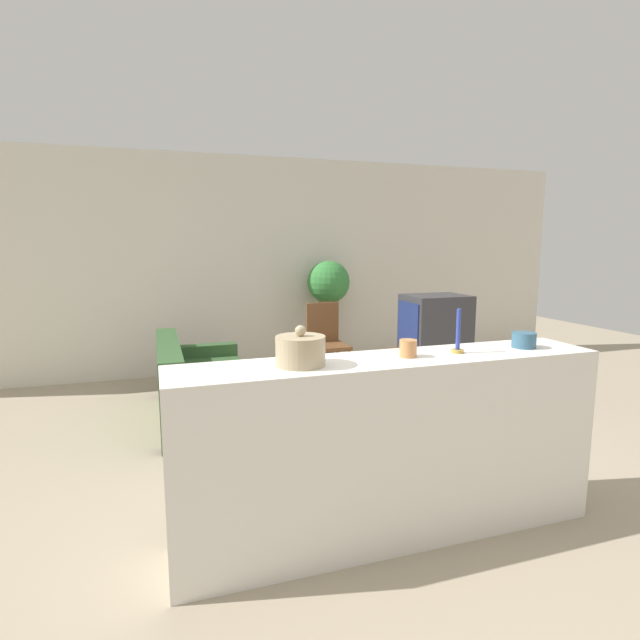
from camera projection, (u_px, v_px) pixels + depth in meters
ground_plane at (353, 489)px, 3.34m from camera, size 14.00×14.00×0.00m
wall_back at (252, 265)px, 6.35m from camera, size 9.00×0.06×2.70m
couch at (201, 389)px, 4.69m from camera, size 0.84×1.65×0.73m
tv_stand at (433, 374)px, 5.31m from camera, size 0.87×0.54×0.51m
television at (435, 323)px, 5.23m from camera, size 0.64×0.51×0.59m
wooden_chair at (326, 339)px, 5.81m from camera, size 0.44×0.44×0.94m
plant_stand at (328, 341)px, 6.47m from camera, size 0.16×0.16×0.76m
potted_plant at (329, 283)px, 6.35m from camera, size 0.54×0.54×0.66m
foreground_counter at (390, 448)px, 2.75m from camera, size 2.40×0.44×1.02m
decorative_bowl at (300, 350)px, 2.51m from camera, size 0.25×0.25×0.21m
candle_jar at (408, 348)px, 2.70m from camera, size 0.10×0.10×0.09m
candlestick at (458, 339)px, 2.79m from camera, size 0.07×0.07×0.25m
coffee_tin at (524, 340)px, 2.94m from camera, size 0.14×0.14×0.09m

